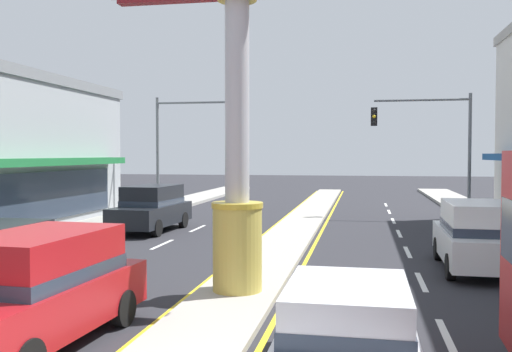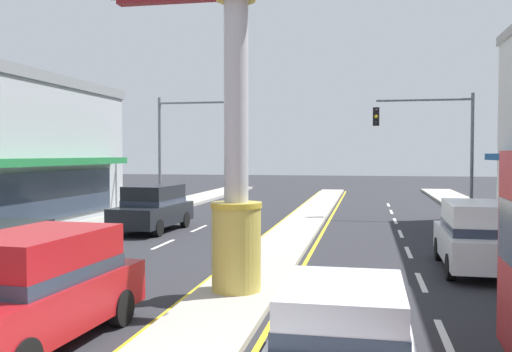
{
  "view_description": "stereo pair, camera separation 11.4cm",
  "coord_description": "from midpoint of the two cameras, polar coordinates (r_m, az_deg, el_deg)",
  "views": [
    {
      "loc": [
        2.75,
        -5.45,
        3.21
      ],
      "look_at": [
        -0.16,
        10.04,
        2.6
      ],
      "focal_mm": 39.78,
      "sensor_mm": 36.0,
      "label": 1
    },
    {
      "loc": [
        2.86,
        -5.42,
        3.21
      ],
      "look_at": [
        -0.16,
        10.04,
        2.6
      ],
      "focal_mm": 39.78,
      "sensor_mm": 36.0,
      "label": 2
    }
  ],
  "objects": [
    {
      "name": "sidewalk_left",
      "position": [
        24.55,
        -17.62,
        -5.19
      ],
      "size": [
        2.47,
        60.0,
        0.18
      ],
      "primitive_type": "cube",
      "color": "#9E9B93",
      "rests_on": "ground"
    },
    {
      "name": "suv_kerb_right",
      "position": [
        10.3,
        -21.51,
        -10.42
      ],
      "size": [
        2.17,
        4.7,
        1.9
      ],
      "color": "maroon",
      "rests_on": "ground"
    },
    {
      "name": "suv_far_right_lane",
      "position": [
        24.04,
        -10.57,
        -3.14
      ],
      "size": [
        2.15,
        4.69,
        1.9
      ],
      "color": "black",
      "rests_on": "ground"
    },
    {
      "name": "sedan_mid_left_lane",
      "position": [
        7.87,
        8.77,
        -15.73
      ],
      "size": [
        1.86,
        4.31,
        1.53
      ],
      "color": "silver",
      "rests_on": "ground"
    },
    {
      "name": "median_strip",
      "position": [
        23.81,
        3.81,
        -5.37
      ],
      "size": [
        1.85,
        52.0,
        0.14
      ],
      "primitive_type": "cube",
      "color": "#A39E93",
      "rests_on": "ground"
    },
    {
      "name": "traffic_light_left_side",
      "position": [
        29.87,
        -6.84,
        4.19
      ],
      "size": [
        4.86,
        0.46,
        6.2
      ],
      "color": "slate",
      "rests_on": "ground"
    },
    {
      "name": "suv_near_left_lane",
      "position": [
        16.75,
        21.21,
        -5.57
      ],
      "size": [
        2.03,
        4.63,
        1.9
      ],
      "color": "white",
      "rests_on": "ground"
    },
    {
      "name": "traffic_light_right_side",
      "position": [
        29.45,
        17.23,
        4.13
      ],
      "size": [
        4.86,
        0.46,
        6.2
      ],
      "color": "slate",
      "rests_on": "ground"
    },
    {
      "name": "district_sign",
      "position": [
        12.69,
        -2.17,
        7.06
      ],
      "size": [
        6.03,
        1.16,
        7.97
      ],
      "color": "gold",
      "rests_on": "median_strip"
    },
    {
      "name": "lane_markings",
      "position": [
        22.49,
        3.4,
        -5.98
      ],
      "size": [
        8.59,
        52.0,
        0.01
      ],
      "color": "silver",
      "rests_on": "ground"
    }
  ]
}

